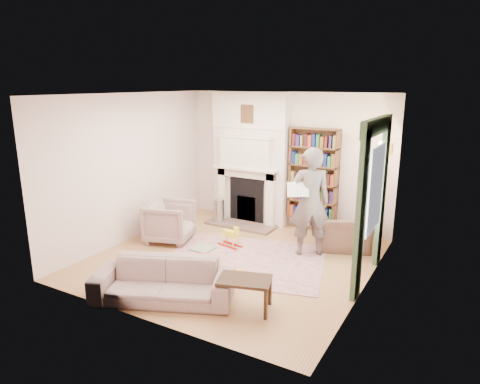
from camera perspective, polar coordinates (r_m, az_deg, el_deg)
The scene contains 25 objects.
floor at distance 7.53m, azimuth -0.95°, elevation -8.92°, with size 4.50×4.50×0.00m, color olive.
ceiling at distance 6.92m, azimuth -1.04°, elevation 12.90°, with size 4.50×4.50×0.00m, color white.
wall_back at distance 9.07m, azimuth 6.23°, elevation 4.28°, with size 4.50×4.50×0.00m, color silver.
wall_front at distance 5.34m, azimuth -13.30°, elevation -3.24°, with size 4.50×4.50×0.00m, color silver.
wall_left at distance 8.43m, azimuth -14.32°, elevation 3.15°, with size 4.50×4.50×0.00m, color silver.
wall_right at distance 6.29m, azimuth 16.98°, elevation -0.80°, with size 4.50×4.50×0.00m, color silver.
fireplace at distance 9.21m, azimuth 1.43°, elevation 4.44°, with size 1.70×0.58×2.80m.
bookcase at distance 8.76m, azimuth 9.76°, elevation 2.30°, with size 1.00×0.24×1.85m, color brown.
window at distance 6.67m, azimuth 17.65°, elevation 0.42°, with size 0.02×0.90×1.30m, color silver.
curtain_left at distance 6.08m, azimuth 15.75°, elevation -3.21°, with size 0.07×0.32×2.40m, color #324A2F.
curtain_right at distance 7.40m, azimuth 18.39°, elevation -0.28°, with size 0.07×0.32×2.40m, color #324A2F.
pelmet at distance 6.52m, azimuth 17.88°, elevation 8.42°, with size 0.09×1.70×0.24m, color #324A2F.
wall_sconce at distance 7.68m, azimuth 18.15°, elevation 5.60°, with size 0.20×0.24×0.24m, color gold, non-canonical shape.
rug at distance 7.48m, azimuth 0.58°, elevation -9.04°, with size 2.69×2.07×0.01m, color #C0A891.
armchair_reading at distance 8.11m, azimuth 13.59°, elevation -5.07°, with size 1.02×0.89×0.66m, color #50332A.
armchair_left at distance 8.34m, azimuth -9.32°, elevation -3.93°, with size 0.82×0.84×0.77m, color #BDAB9C.
sofa at distance 6.22m, azimuth -10.20°, elevation -11.57°, with size 1.94×0.76×0.57m, color #9F9183.
man_reading at distance 7.51m, azimuth 9.30°, elevation -1.36°, with size 0.70×0.46×1.93m, color #5B5148.
newspaper at distance 7.31m, azimuth 7.73°, elevation 0.35°, with size 0.37×0.02×0.26m, color white.
coffee_table at distance 5.90m, azimuth 0.59°, elevation -13.45°, with size 0.70×0.45×0.45m, color black, non-canonical shape.
paraffin_heater at distance 9.26m, azimuth -2.85°, elevation -2.59°, with size 0.24×0.24×0.55m, color #9EA1A6.
rocking_horse at distance 8.00m, azimuth -1.35°, elevation -5.90°, with size 0.47×0.19×0.41m, color yellow, non-canonical shape.
board_game at distance 7.93m, azimuth -4.96°, elevation -7.53°, with size 0.36×0.36×0.03m, color #C6C746.
game_box_lid at distance 7.52m, azimuth -4.51°, elevation -8.68°, with size 0.32×0.22×0.05m, color #B83215.
comic_annuals at distance 7.10m, azimuth -1.76°, elevation -10.26°, with size 0.62×0.29×0.02m.
Camera 1 is at (3.50, -5.96, 2.99)m, focal length 32.00 mm.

